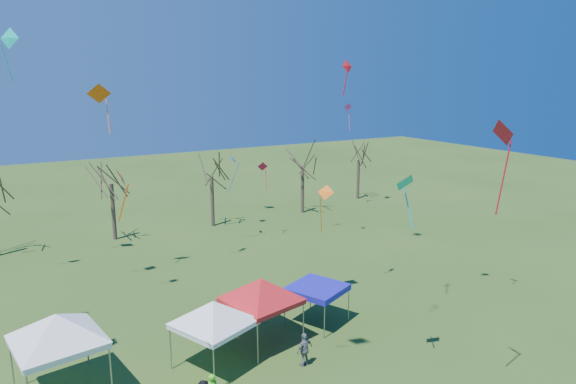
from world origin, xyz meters
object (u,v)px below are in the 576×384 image
object	(u,v)px
tree_2	(110,163)
tree_4	(303,151)
tent_blue	(317,289)
tree_5	(359,146)
tree_3	(211,158)
tent_red	(261,283)
tent_white_mid	(213,306)
tent_white_west	(56,320)
person_grey	(305,349)

from	to	relation	value
tree_2	tree_4	size ratio (longest dim) A/B	1.04
tree_2	tent_blue	size ratio (longest dim) A/B	2.33
tree_5	tent_blue	world-z (taller)	tree_5
tree_3	tent_red	world-z (taller)	tree_3
tent_white_mid	tent_red	world-z (taller)	tent_red
tent_white_west	tent_white_mid	xyz separation A→B (m)	(6.28, -1.29, -0.34)
tent_white_mid	person_grey	xyz separation A→B (m)	(3.56, -2.01, -2.18)
tree_3	tent_white_mid	world-z (taller)	tree_3
tent_blue	tent_white_west	bearing A→B (deg)	179.88
tent_white_west	tent_red	bearing A→B (deg)	-2.49
tree_5	tent_white_mid	xyz separation A→B (m)	(-26.21, -23.44, -2.75)
tree_3	tent_blue	xyz separation A→B (m)	(-2.15, -20.16, -4.16)
tree_5	tree_4	bearing A→B (deg)	-166.15
tree_4	tent_red	xyz separation A→B (m)	(-14.99, -20.49, -2.92)
tent_white_mid	tent_red	xyz separation A→B (m)	(2.85, 0.89, 0.16)
tree_2	person_grey	bearing A→B (deg)	-81.75
tent_white_west	tent_red	distance (m)	9.15
tree_5	tent_red	size ratio (longest dim) A/B	1.73
tree_2	tent_red	xyz separation A→B (m)	(2.74, -20.86, -3.15)
tent_white_mid	tent_white_west	bearing A→B (deg)	168.43
person_grey	tent_white_west	bearing A→B (deg)	-33.17
tree_4	tree_5	size ratio (longest dim) A/B	1.06
tree_5	tent_red	distance (m)	32.57
tree_3	tent_red	distance (m)	21.50
tree_4	tent_red	size ratio (longest dim) A/B	1.83
tent_blue	person_grey	world-z (taller)	tent_blue
tree_3	person_grey	xyz separation A→B (m)	(-4.95, -23.43, -5.28)
tree_2	tent_white_mid	size ratio (longest dim) A/B	2.11
tree_2	tree_4	world-z (taller)	tree_2
tree_2	tent_red	bearing A→B (deg)	-82.53
tent_white_mid	tent_red	bearing A→B (deg)	17.30
tree_5	tent_white_west	size ratio (longest dim) A/B	1.62
tree_4	tent_white_mid	distance (m)	28.01
tree_2	tree_3	distance (m)	8.41
tree_2	tent_red	world-z (taller)	tree_2
tree_5	tree_2	bearing A→B (deg)	-176.30
tree_5	person_grey	size ratio (longest dim) A/B	4.65
tree_2	tent_white_west	world-z (taller)	tree_2
tent_blue	tent_red	bearing A→B (deg)	-173.97
tree_3	tent_white_west	xyz separation A→B (m)	(-14.80, -20.13, -2.76)
tree_4	person_grey	world-z (taller)	tree_4
tent_red	person_grey	world-z (taller)	tent_red
tree_4	tent_blue	xyz separation A→B (m)	(-11.47, -20.12, -4.14)
tree_4	tent_white_mid	size ratio (longest dim) A/B	2.03
tent_white_west	tree_3	bearing A→B (deg)	53.67
tent_white_west	tent_blue	xyz separation A→B (m)	(12.65, -0.03, -1.39)
tree_2	tree_3	xyz separation A→B (m)	(8.40, -0.33, -0.21)
tree_3	tent_white_west	distance (m)	25.14
tree_3	tent_white_mid	xyz separation A→B (m)	(-8.52, -21.42, -3.10)
tent_white_west	person_grey	xyz separation A→B (m)	(9.85, -3.29, -2.51)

